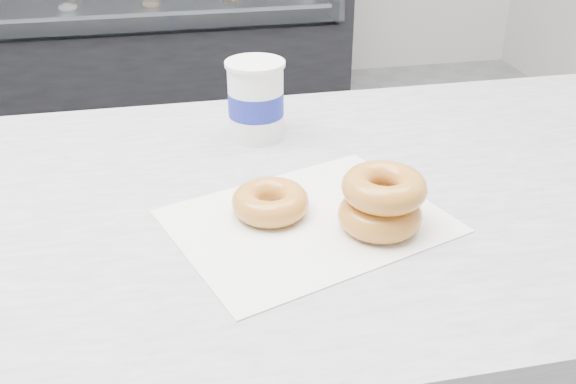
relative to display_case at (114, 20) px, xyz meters
name	(u,v)px	position (x,y,z in m)	size (l,w,h in m)	color
ground	(116,383)	(0.00, -2.12, -0.49)	(5.00, 5.00, 0.00)	gray
display_case	(114,20)	(0.00, 0.00, 0.00)	(2.40, 0.74, 1.25)	black
wax_paper	(308,221)	(0.38, -2.80, 0.41)	(0.34, 0.26, 0.00)	white
donut_single	(270,202)	(0.33, -2.78, 0.43)	(0.10, 0.10, 0.04)	orange
donut_stack	(382,201)	(0.47, -2.84, 0.45)	(0.15, 0.15, 0.07)	orange
coffee_cup	(256,99)	(0.36, -2.52, 0.47)	(0.12, 0.12, 0.13)	white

